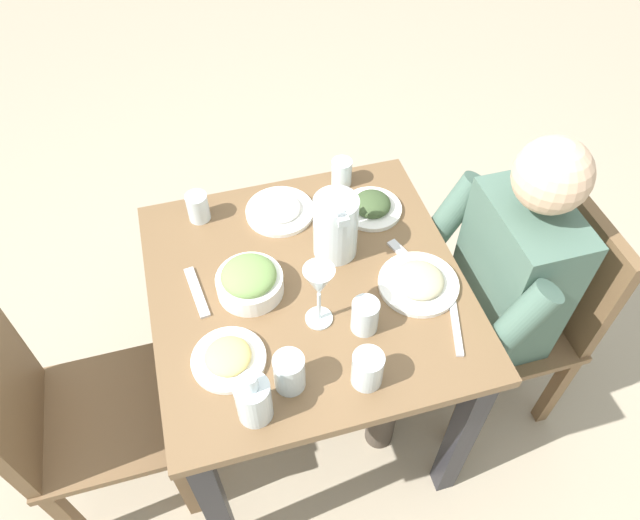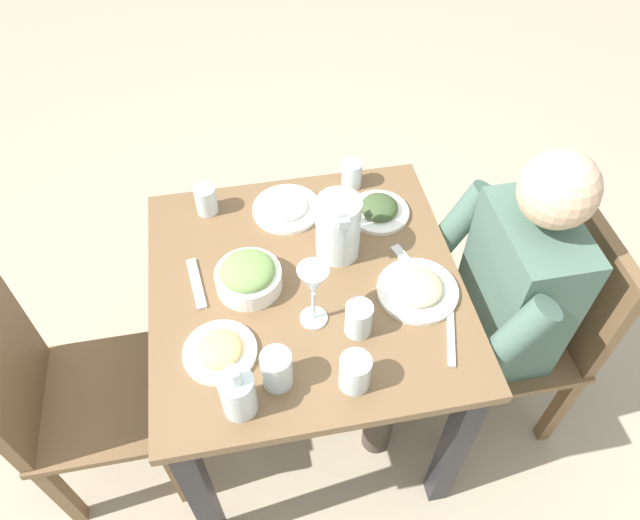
{
  "view_description": "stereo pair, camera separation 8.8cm",
  "coord_description": "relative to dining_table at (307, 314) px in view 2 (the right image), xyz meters",
  "views": [
    {
      "loc": [
        -0.93,
        0.23,
        1.99
      ],
      "look_at": [
        0.03,
        -0.04,
        0.8
      ],
      "focal_mm": 33.22,
      "sensor_mm": 36.0,
      "label": 1
    },
    {
      "loc": [
        -0.95,
        0.14,
        1.99
      ],
      "look_at": [
        0.03,
        -0.04,
        0.8
      ],
      "focal_mm": 33.22,
      "sensor_mm": 36.0,
      "label": 2
    }
  ],
  "objects": [
    {
      "name": "ground_plane",
      "position": [
        0.0,
        0.0,
        -0.61
      ],
      "size": [
        8.0,
        8.0,
        0.0
      ],
      "primitive_type": "plane",
      "color": "tan"
    },
    {
      "name": "dining_table",
      "position": [
        0.0,
        0.0,
        0.0
      ],
      "size": [
        0.82,
        0.82,
        0.75
      ],
      "color": "brown",
      "rests_on": "ground_plane"
    },
    {
      "name": "chair_near",
      "position": [
        -0.07,
        -0.7,
        -0.13
      ],
      "size": [
        0.4,
        0.4,
        0.85
      ],
      "color": "brown",
      "rests_on": "ground_plane"
    },
    {
      "name": "chair_far",
      "position": [
        -0.05,
        0.7,
        -0.13
      ],
      "size": [
        0.4,
        0.4,
        0.85
      ],
      "color": "brown",
      "rests_on": "ground_plane"
    },
    {
      "name": "diner_near",
      "position": [
        -0.07,
        -0.5,
        0.01
      ],
      "size": [
        0.48,
        0.53,
        1.15
      ],
      "color": "#4C6B5B",
      "rests_on": "ground_plane"
    },
    {
      "name": "water_pitcher",
      "position": [
        0.1,
        -0.1,
        0.24
      ],
      "size": [
        0.16,
        0.12,
        0.19
      ],
      "color": "silver",
      "rests_on": "dining_table"
    },
    {
      "name": "salad_bowl",
      "position": [
        0.02,
        0.15,
        0.18
      ],
      "size": [
        0.17,
        0.17,
        0.09
      ],
      "color": "white",
      "rests_on": "dining_table"
    },
    {
      "name": "plate_dolmas",
      "position": [
        0.21,
        -0.25,
        0.16
      ],
      "size": [
        0.18,
        0.18,
        0.06
      ],
      "color": "white",
      "rests_on": "dining_table"
    },
    {
      "name": "plate_yoghurt",
      "position": [
        0.28,
        0.01,
        0.16
      ],
      "size": [
        0.2,
        0.2,
        0.04
      ],
      "color": "white",
      "rests_on": "dining_table"
    },
    {
      "name": "plate_beans",
      "position": [
        -0.08,
        -0.28,
        0.16
      ],
      "size": [
        0.21,
        0.21,
        0.04
      ],
      "color": "white",
      "rests_on": "dining_table"
    },
    {
      "name": "plate_fries",
      "position": [
        -0.17,
        0.24,
        0.16
      ],
      "size": [
        0.18,
        0.18,
        0.04
      ],
      "color": "white",
      "rests_on": "dining_table"
    },
    {
      "name": "water_glass_by_pitcher",
      "position": [
        -0.27,
        0.11,
        0.2
      ],
      "size": [
        0.07,
        0.07,
        0.1
      ],
      "primitive_type": "cylinder",
      "color": "silver",
      "rests_on": "dining_table"
    },
    {
      "name": "water_glass_center",
      "position": [
        -0.17,
        -0.1,
        0.19
      ],
      "size": [
        0.07,
        0.07,
        0.09
      ],
      "primitive_type": "cylinder",
      "color": "silver",
      "rests_on": "dining_table"
    },
    {
      "name": "water_glass_near_right",
      "position": [
        0.32,
        0.24,
        0.19
      ],
      "size": [
        0.06,
        0.06,
        0.09
      ],
      "primitive_type": "cylinder",
      "color": "silver",
      "rests_on": "dining_table"
    },
    {
      "name": "water_glass_far_left",
      "position": [
        0.35,
        -0.2,
        0.19
      ],
      "size": [
        0.06,
        0.06,
        0.09
      ],
      "primitive_type": "cylinder",
      "color": "silver",
      "rests_on": "dining_table"
    },
    {
      "name": "water_glass_far_right",
      "position": [
        -0.31,
        -0.06,
        0.19
      ],
      "size": [
        0.07,
        0.07,
        0.1
      ],
      "primitive_type": "cylinder",
      "color": "silver",
      "rests_on": "dining_table"
    },
    {
      "name": "wine_glass",
      "position": [
        -0.11,
        0.0,
        0.28
      ],
      "size": [
        0.08,
        0.08,
        0.2
      ],
      "color": "silver",
      "rests_on": "dining_table"
    },
    {
      "name": "oil_carafe",
      "position": [
        -0.32,
        0.2,
        0.2
      ],
      "size": [
        0.08,
        0.08,
        0.16
      ],
      "color": "silver",
      "rests_on": "dining_table"
    },
    {
      "name": "fork_near",
      "position": [
        -0.0,
        -0.29,
        0.15
      ],
      "size": [
        0.17,
        0.08,
        0.01
      ],
      "primitive_type": "cube",
      "rotation": [
        0.0,
        0.0,
        0.32
      ],
      "color": "silver",
      "rests_on": "dining_table"
    },
    {
      "name": "knife_near",
      "position": [
        -0.22,
        -0.32,
        0.15
      ],
      "size": [
        0.18,
        0.07,
        0.01
      ],
      "primitive_type": "cube",
      "rotation": [
        0.0,
        0.0,
        -0.3
      ],
      "color": "silver",
      "rests_on": "dining_table"
    },
    {
      "name": "fork_far",
      "position": [
        0.05,
        0.29,
        0.15
      ],
      "size": [
        0.17,
        0.05,
        0.01
      ],
      "primitive_type": "cube",
      "rotation": [
        0.0,
        0.0,
        0.13
      ],
      "color": "silver",
      "rests_on": "dining_table"
    }
  ]
}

